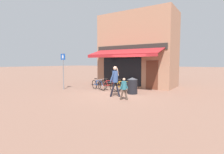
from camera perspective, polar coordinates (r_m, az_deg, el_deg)
name	(u,v)px	position (r m, az deg, el deg)	size (l,w,h in m)	color
ground_plane	(119,94)	(10.94, 2.17, -5.55)	(160.00, 160.00, 0.00)	brown
shop_front	(137,50)	(15.04, 8.25, 8.58)	(6.21, 4.64, 5.97)	#9E7056
bike_rack_rail	(112,84)	(12.24, -0.15, -2.27)	(2.79, 0.04, 0.57)	#47494F
bicycle_blue	(98,85)	(12.67, -4.52, -2.52)	(1.69, 0.78, 0.81)	black
bicycle_red	(110,85)	(12.07, -0.74, -2.72)	(1.79, 0.56, 0.86)	black
bicycle_orange	(123,86)	(11.45, 3.50, -3.10)	(1.60, 0.77, 0.88)	black
pedestrian_adult	(115,78)	(9.94, 1.01, -0.28)	(0.57, 0.58, 1.75)	black
pedestrian_child	(124,87)	(9.14, 3.91, -3.17)	(0.40, 0.46, 1.16)	#47382D
litter_bin	(132,86)	(10.98, 6.68, -2.82)	(0.64, 0.64, 1.03)	black
parking_sign	(63,67)	(13.09, -15.64, 3.06)	(0.44, 0.07, 2.65)	slate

